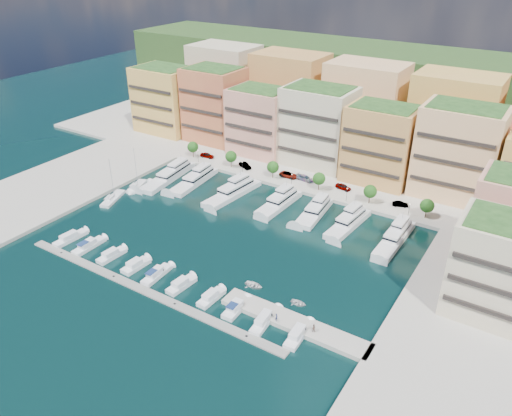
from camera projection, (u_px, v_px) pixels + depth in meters
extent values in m
plane|color=black|center=(233.00, 234.00, 129.46)|extent=(400.00, 400.00, 0.00)
cube|color=#9E998E|center=(334.00, 157.00, 175.51)|extent=(220.00, 64.00, 2.00)
cube|color=#9E998E|center=(478.00, 344.00, 94.20)|extent=(34.00, 76.00, 2.00)
cube|color=#9E998E|center=(52.00, 189.00, 152.82)|extent=(34.00, 76.00, 2.00)
cube|color=#1B3917|center=(381.00, 120.00, 211.17)|extent=(240.00, 40.00, 58.00)
cube|color=gray|center=(143.00, 291.00, 108.59)|extent=(72.00, 2.20, 0.35)
cube|color=#9E998E|center=(294.00, 325.00, 98.93)|extent=(32.00, 5.00, 2.00)
cube|color=#DC9D50|center=(166.00, 100.00, 191.64)|extent=(22.00, 16.00, 24.00)
cube|color=black|center=(151.00, 106.00, 185.51)|extent=(20.24, 0.50, 0.90)
cube|color=#1D431B|center=(163.00, 68.00, 185.76)|extent=(19.36, 14.08, 0.80)
cube|color=#C17440|center=(215.00, 105.00, 182.25)|extent=(20.00, 16.00, 26.00)
cube|color=black|center=(201.00, 111.00, 176.12)|extent=(18.40, 0.50, 0.90)
cube|color=#1D431B|center=(213.00, 68.00, 175.90)|extent=(17.60, 14.08, 0.80)
cube|color=#E69380|center=(260.00, 122.00, 171.78)|extent=(20.00, 15.00, 22.00)
cube|color=black|center=(248.00, 128.00, 166.03)|extent=(18.40, 0.50, 0.90)
cube|color=#1D431B|center=(260.00, 89.00, 166.38)|extent=(17.60, 13.20, 0.80)
cube|color=beige|center=(318.00, 127.00, 162.63)|extent=(22.00, 16.00, 25.00)
cube|color=black|center=(306.00, 135.00, 156.50)|extent=(20.24, 0.50, 0.90)
cube|color=#1D431B|center=(321.00, 88.00, 156.51)|extent=(19.36, 14.08, 0.80)
cube|color=tan|center=(380.00, 145.00, 151.22)|extent=(20.00, 15.00, 23.00)
cube|color=black|center=(371.00, 153.00, 145.46)|extent=(18.40, 0.50, 0.90)
cube|color=#1D431B|center=(385.00, 107.00, 145.58)|extent=(17.60, 13.20, 0.80)
cube|color=#E6B179|center=(458.00, 153.00, 141.59)|extent=(22.00, 16.00, 26.00)
cube|color=black|center=(451.00, 163.00, 135.46)|extent=(20.24, 0.50, 0.90)
cube|color=#1D431B|center=(467.00, 107.00, 135.24)|extent=(19.36, 14.08, 0.80)
cube|color=black|center=(511.00, 241.00, 103.93)|extent=(16.56, 0.50, 0.90)
cube|color=beige|center=(501.00, 270.00, 96.42)|extent=(18.00, 14.00, 20.00)
cube|color=black|center=(494.00, 290.00, 91.03)|extent=(16.56, 0.50, 0.90)
cube|color=beige|center=(225.00, 83.00, 202.84)|extent=(26.00, 18.00, 30.00)
cube|color=tan|center=(289.00, 94.00, 188.66)|extent=(26.00, 18.00, 30.00)
cube|color=#E6B179|center=(364.00, 106.00, 174.48)|extent=(26.00, 18.00, 30.00)
cube|color=#DC9D50|center=(453.00, 121.00, 160.30)|extent=(26.00, 18.00, 30.00)
cylinder|color=#473323|center=(193.00, 153.00, 172.07)|extent=(0.24, 0.24, 3.00)
sphere|color=#204714|center=(193.00, 147.00, 171.00)|extent=(3.80, 3.80, 3.80)
cylinder|color=#473323|center=(231.00, 163.00, 164.50)|extent=(0.24, 0.24, 3.00)
sphere|color=#204714|center=(231.00, 157.00, 163.44)|extent=(3.80, 3.80, 3.80)
cylinder|color=#473323|center=(273.00, 174.00, 156.94)|extent=(0.24, 0.24, 3.00)
sphere|color=#204714|center=(273.00, 167.00, 155.87)|extent=(3.80, 3.80, 3.80)
cylinder|color=#473323|center=(319.00, 185.00, 149.37)|extent=(0.24, 0.24, 3.00)
sphere|color=#204714|center=(319.00, 179.00, 148.31)|extent=(3.80, 3.80, 3.80)
cylinder|color=#473323|center=(369.00, 199.00, 141.81)|extent=(0.24, 0.24, 3.00)
sphere|color=#204714|center=(370.00, 191.00, 140.74)|extent=(3.80, 3.80, 3.80)
cylinder|color=#473323|center=(426.00, 213.00, 134.25)|extent=(0.24, 0.24, 3.00)
sphere|color=#204714|center=(427.00, 206.00, 133.18)|extent=(3.80, 3.80, 3.80)
cylinder|color=black|center=(198.00, 156.00, 168.23)|extent=(0.10, 0.10, 4.00)
sphere|color=#FFF2CC|center=(198.00, 151.00, 167.26)|extent=(0.30, 0.30, 0.30)
cylinder|color=black|center=(242.00, 168.00, 159.72)|extent=(0.10, 0.10, 4.00)
sphere|color=#FFF2CC|center=(242.00, 162.00, 158.75)|extent=(0.30, 0.30, 0.30)
cylinder|color=black|center=(292.00, 181.00, 151.21)|extent=(0.10, 0.10, 4.00)
sphere|color=#FFF2CC|center=(292.00, 174.00, 150.24)|extent=(0.30, 0.30, 0.30)
cylinder|color=black|center=(347.00, 195.00, 142.70)|extent=(0.10, 0.10, 4.00)
sphere|color=#FFF2CC|center=(347.00, 188.00, 141.73)|extent=(0.30, 0.30, 0.30)
cylinder|color=black|center=(409.00, 211.00, 134.19)|extent=(0.10, 0.10, 4.00)
sphere|color=#FFF2CC|center=(410.00, 204.00, 133.22)|extent=(0.30, 0.30, 0.30)
cube|color=silver|center=(168.00, 178.00, 159.12)|extent=(7.83, 24.90, 2.30)
cube|color=silver|center=(173.00, 170.00, 159.97)|extent=(5.63, 13.85, 1.80)
cube|color=black|center=(173.00, 170.00, 159.97)|extent=(5.70, 13.92, 0.55)
cube|color=silver|center=(177.00, 163.00, 160.67)|extent=(3.82, 7.65, 1.40)
cylinder|color=#B2B2B7|center=(179.00, 157.00, 161.00)|extent=(0.14, 0.14, 1.80)
cube|color=silver|center=(194.00, 183.00, 156.16)|extent=(6.76, 21.36, 2.30)
cube|color=silver|center=(198.00, 174.00, 156.75)|extent=(5.04, 11.87, 1.80)
cube|color=black|center=(198.00, 174.00, 156.75)|extent=(5.10, 11.93, 0.55)
cube|color=silver|center=(201.00, 168.00, 157.24)|extent=(3.50, 6.54, 1.40)
cylinder|color=#B2B2B7|center=(203.00, 162.00, 157.42)|extent=(0.14, 0.14, 1.80)
cube|color=black|center=(194.00, 184.00, 156.37)|extent=(6.81, 21.42, 0.35)
cube|color=silver|center=(232.00, 195.00, 148.63)|extent=(6.99, 22.51, 2.30)
cube|color=silver|center=(236.00, 186.00, 149.31)|extent=(5.16, 12.51, 1.80)
cube|color=black|center=(236.00, 186.00, 149.31)|extent=(5.23, 12.57, 0.55)
cube|color=silver|center=(240.00, 179.00, 149.86)|extent=(3.56, 6.89, 1.40)
cylinder|color=#B2B2B7|center=(242.00, 173.00, 150.09)|extent=(0.14, 0.14, 1.80)
cube|color=silver|center=(279.00, 205.00, 142.96)|extent=(5.47, 18.55, 2.30)
cube|color=silver|center=(282.00, 196.00, 143.36)|extent=(4.33, 10.24, 1.80)
cube|color=black|center=(282.00, 196.00, 143.36)|extent=(4.39, 10.30, 0.55)
cube|color=silver|center=(285.00, 189.00, 143.69)|extent=(3.11, 5.61, 1.40)
cylinder|color=#B2B2B7|center=(287.00, 183.00, 143.76)|extent=(0.14, 0.14, 1.80)
cube|color=silver|center=(314.00, 214.00, 138.07)|extent=(6.47, 17.97, 2.30)
cube|color=silver|center=(317.00, 205.00, 138.40)|extent=(4.86, 10.01, 1.80)
cube|color=black|center=(317.00, 205.00, 138.40)|extent=(4.92, 10.07, 0.55)
cube|color=silver|center=(320.00, 198.00, 138.69)|extent=(3.38, 5.53, 1.40)
cylinder|color=#B2B2B7|center=(322.00, 192.00, 138.72)|extent=(0.14, 0.14, 1.80)
cube|color=black|center=(314.00, 216.00, 138.28)|extent=(6.53, 18.02, 0.35)
cube|color=silver|center=(348.00, 226.00, 132.66)|extent=(5.95, 19.20, 2.30)
cube|color=silver|center=(351.00, 216.00, 133.09)|extent=(4.48, 10.65, 1.80)
cube|color=black|center=(351.00, 216.00, 133.09)|extent=(4.55, 10.72, 0.55)
cube|color=silver|center=(354.00, 208.00, 133.46)|extent=(3.13, 5.86, 1.40)
cylinder|color=#B2B2B7|center=(356.00, 201.00, 133.54)|extent=(0.14, 0.14, 1.80)
cube|color=silver|center=(394.00, 241.00, 125.89)|extent=(4.66, 20.71, 2.30)
cube|color=silver|center=(398.00, 230.00, 126.45)|extent=(3.74, 11.41, 1.80)
cube|color=black|center=(398.00, 230.00, 126.45)|extent=(3.80, 11.47, 0.55)
cube|color=silver|center=(401.00, 222.00, 126.92)|extent=(2.71, 6.23, 1.40)
cylinder|color=#B2B2B7|center=(403.00, 215.00, 127.08)|extent=(0.14, 0.14, 1.80)
cube|color=white|center=(71.00, 239.00, 126.87)|extent=(2.94, 9.24, 1.40)
cube|color=white|center=(69.00, 235.00, 125.92)|extent=(2.15, 4.47, 1.10)
cube|color=black|center=(75.00, 233.00, 127.39)|extent=(1.78, 0.19, 0.55)
cube|color=white|center=(89.00, 247.00, 123.65)|extent=(2.63, 8.96, 1.40)
cube|color=white|center=(87.00, 243.00, 122.70)|extent=(2.03, 4.31, 1.10)
cube|color=black|center=(93.00, 241.00, 124.15)|extent=(1.85, 0.11, 0.55)
cube|color=navy|center=(83.00, 243.00, 121.55)|extent=(1.81, 2.70, 0.12)
cube|color=white|center=(112.00, 256.00, 119.88)|extent=(2.95, 7.72, 1.40)
cube|color=white|center=(110.00, 253.00, 118.98)|extent=(2.15, 3.75, 1.10)
cube|color=black|center=(115.00, 251.00, 120.23)|extent=(1.77, 0.22, 0.55)
cube|color=white|center=(136.00, 267.00, 116.11)|extent=(3.21, 7.24, 1.40)
cube|color=white|center=(134.00, 263.00, 115.23)|extent=(2.38, 3.52, 1.10)
cube|color=black|center=(139.00, 261.00, 116.41)|extent=(2.03, 0.22, 0.55)
cube|color=white|center=(157.00, 276.00, 113.05)|extent=(2.92, 8.63, 1.40)
cube|color=white|center=(155.00, 272.00, 112.11)|extent=(2.13, 4.18, 1.10)
cube|color=black|center=(160.00, 269.00, 113.50)|extent=(1.76, 0.20, 0.55)
cube|color=navy|center=(151.00, 272.00, 111.01)|extent=(1.85, 2.64, 0.12)
cube|color=white|center=(182.00, 286.00, 109.63)|extent=(3.17, 7.62, 1.40)
cube|color=white|center=(180.00, 282.00, 108.74)|extent=(2.29, 3.72, 1.10)
cube|color=black|center=(184.00, 280.00, 109.96)|extent=(1.86, 0.25, 0.55)
cube|color=white|center=(211.00, 299.00, 105.76)|extent=(2.77, 7.15, 1.40)
cube|color=white|center=(210.00, 295.00, 104.88)|extent=(2.07, 3.46, 1.10)
cube|color=black|center=(214.00, 292.00, 106.05)|extent=(1.78, 0.17, 0.55)
cube|color=white|center=(236.00, 309.00, 102.73)|extent=(2.91, 7.53, 1.40)
cube|color=white|center=(235.00, 305.00, 101.84)|extent=(2.19, 3.64, 1.10)
cube|color=black|center=(239.00, 302.00, 103.06)|extent=(1.90, 0.17, 0.55)
cube|color=navy|center=(232.00, 306.00, 100.84)|extent=(1.93, 2.30, 0.12)
cube|color=white|center=(265.00, 321.00, 99.47)|extent=(3.08, 9.29, 1.40)
cube|color=white|center=(263.00, 318.00, 98.52)|extent=(2.19, 4.51, 1.10)
cube|color=black|center=(268.00, 313.00, 99.99)|extent=(1.70, 0.24, 0.55)
cube|color=white|center=(298.00, 336.00, 95.89)|extent=(2.97, 8.70, 1.40)
cube|color=white|center=(297.00, 332.00, 94.95)|extent=(2.17, 4.22, 1.10)
cube|color=black|center=(301.00, 328.00, 96.35)|extent=(1.79, 0.20, 0.55)
cube|color=silver|center=(137.00, 187.00, 153.74)|extent=(5.34, 9.50, 1.20)
cube|color=silver|center=(134.00, 185.00, 152.64)|extent=(2.24, 2.66, 0.60)
cylinder|color=#B2B2B7|center=(135.00, 167.00, 150.95)|extent=(0.14, 0.14, 12.00)
cylinder|color=#B2B2B7|center=(133.00, 184.00, 151.97)|extent=(1.34, 3.94, 0.10)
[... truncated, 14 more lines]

